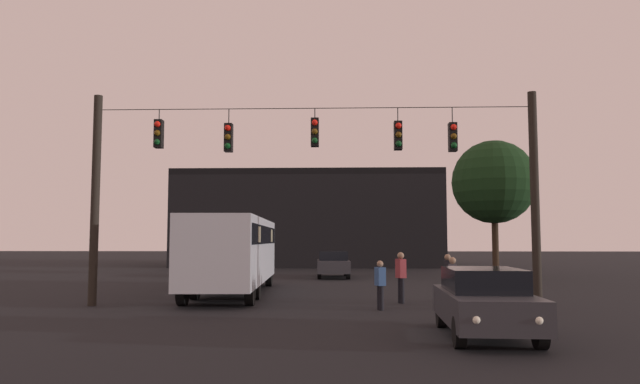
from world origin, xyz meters
TOP-DOWN VIEW (x-y plane):
  - ground_plane at (0.00, 24.50)m, footprint 168.00×168.00m
  - overhead_signal_span at (-0.03, 15.05)m, footprint 14.80×0.44m
  - city_bus at (-3.35, 19.38)m, footprint 2.99×11.10m
  - car_near_right at (4.14, 9.23)m, footprint 1.99×4.40m
  - car_far_left at (0.50, 29.74)m, footprint 1.97×4.39m
  - pedestrian_crossing_left at (2.15, 14.19)m, footprint 0.34×0.42m
  - pedestrian_crossing_center at (4.45, 14.48)m, footprint 0.29×0.39m
  - pedestrian_crossing_right at (3.00, 16.20)m, footprint 0.36×0.42m
  - pedestrian_near_bus at (4.72, 16.86)m, footprint 0.32×0.40m
  - corner_building at (-1.69, 47.49)m, footprint 21.57×13.19m
  - tree_left_silhouette at (10.06, 30.78)m, footprint 4.94×4.94m

SIDE VIEW (x-z plane):
  - ground_plane at x=0.00m, z-range 0.00..0.00m
  - car_near_right at x=4.14m, z-range 0.04..1.56m
  - car_far_left at x=0.50m, z-range 0.04..1.56m
  - pedestrian_crossing_left at x=2.15m, z-range 0.09..1.61m
  - pedestrian_crossing_center at x=4.45m, z-range 0.10..1.73m
  - pedestrian_near_bus at x=4.72m, z-range 0.11..1.77m
  - pedestrian_crossing_right at x=3.00m, z-range 0.12..1.86m
  - city_bus at x=-3.35m, z-range 0.37..3.37m
  - corner_building at x=-1.69m, z-range 0.00..7.75m
  - overhead_signal_span at x=-0.03m, z-range 0.69..7.72m
  - tree_left_silhouette at x=10.06m, z-range 1.55..9.62m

